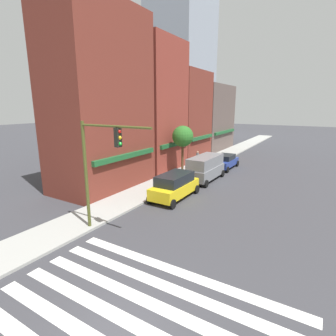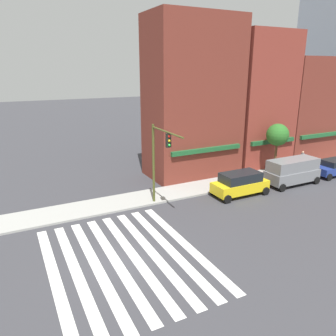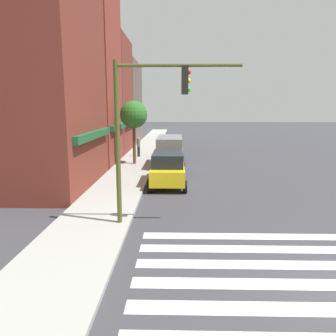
{
  "view_description": "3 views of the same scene",
  "coord_description": "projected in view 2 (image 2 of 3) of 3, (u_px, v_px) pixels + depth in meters",
  "views": [
    {
      "loc": [
        -4.98,
        -4.76,
        6.94
      ],
      "look_at": [
        12.84,
        6.0,
        2.0
      ],
      "focal_mm": 28.0,
      "sensor_mm": 36.0,
      "label": 1
    },
    {
      "loc": [
        -5.03,
        -15.14,
        10.06
      ],
      "look_at": [
        4.69,
        4.0,
        3.5
      ],
      "focal_mm": 35.0,
      "sensor_mm": 36.0,
      "label": 2
    },
    {
      "loc": [
        -7.32,
        4.26,
        4.5
      ],
      "look_at": [
        11.68,
        4.7,
        1.0
      ],
      "focal_mm": 35.0,
      "sensor_mm": 36.0,
      "label": 3
    }
  ],
  "objects": [
    {
      "name": "ground_plane",
      "position": [
        125.0,
        259.0,
        18.03
      ],
      "size": [
        200.0,
        200.0,
        0.0
      ],
      "primitive_type": "plane",
      "color": "#38383D"
    },
    {
      "name": "sidewalk_left",
      "position": [
        91.0,
        208.0,
        24.4
      ],
      "size": [
        120.0,
        3.0,
        0.15
      ],
      "color": "#9E9E99",
      "rests_on": "ground_plane"
    },
    {
      "name": "crosswalk_stripes",
      "position": [
        125.0,
        259.0,
        18.02
      ],
      "size": [
        8.02,
        10.8,
        0.01
      ],
      "color": "silver",
      "rests_on": "ground_plane"
    },
    {
      "name": "storefront_row",
      "position": [
        279.0,
        105.0,
        35.51
      ],
      "size": [
        32.96,
        5.3,
        14.65
      ],
      "color": "maroon",
      "rests_on": "ground_plane"
    },
    {
      "name": "traffic_signal",
      "position": [
        159.0,
        154.0,
        23.4
      ],
      "size": [
        0.32,
        4.56,
        6.17
      ],
      "color": "#474C1E",
      "rests_on": "ground_plane"
    },
    {
      "name": "suv_yellow",
      "position": [
        240.0,
        183.0,
        26.79
      ],
      "size": [
        4.7,
        2.12,
        1.94
      ],
      "rotation": [
        0.0,
        0.0,
        0.0
      ],
      "color": "yellow",
      "rests_on": "ground_plane"
    },
    {
      "name": "van_grey",
      "position": [
        292.0,
        171.0,
        29.25
      ],
      "size": [
        5.01,
        2.22,
        2.34
      ],
      "rotation": [
        0.0,
        0.0,
        -0.01
      ],
      "color": "slate",
      "rests_on": "ground_plane"
    },
    {
      "name": "sedan_blue",
      "position": [
        334.0,
        167.0,
        31.85
      ],
      "size": [
        4.41,
        2.02,
        1.59
      ],
      "rotation": [
        0.0,
        0.0,
        -0.0
      ],
      "color": "navy",
      "rests_on": "ground_plane"
    },
    {
      "name": "pedestrian_grey_coat",
      "position": [
        302.0,
        159.0,
        33.75
      ],
      "size": [
        0.32,
        0.32,
        1.77
      ],
      "rotation": [
        0.0,
        0.0,
        3.29
      ],
      "color": "#23232D",
      "rests_on": "sidewalk_left"
    },
    {
      "name": "street_tree",
      "position": [
        278.0,
        135.0,
        31.14
      ],
      "size": [
        2.12,
        2.12,
        4.9
      ],
      "color": "brown",
      "rests_on": "sidewalk_left"
    }
  ]
}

